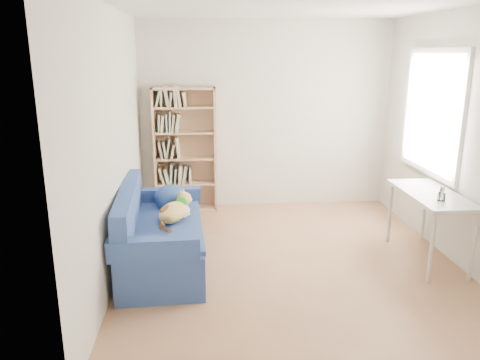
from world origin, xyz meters
name	(u,v)px	position (x,y,z in m)	size (l,w,h in m)	color
ground	(288,261)	(0.00, 0.00, 0.00)	(4.00, 4.00, 0.00)	#986744
room_shell	(302,107)	(0.10, 0.03, 1.64)	(3.54, 4.04, 2.62)	silver
sofa	(159,235)	(-1.36, 0.06, 0.33)	(0.90, 1.73, 0.84)	navy
bookshelf	(185,155)	(-1.13, 1.85, 0.79)	(0.85, 0.27, 1.71)	tan
desk	(431,200)	(1.47, -0.06, 0.67)	(0.52, 1.12, 0.75)	silver
pen_cup	(442,195)	(1.44, -0.32, 0.81)	(0.08, 0.08, 0.15)	white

